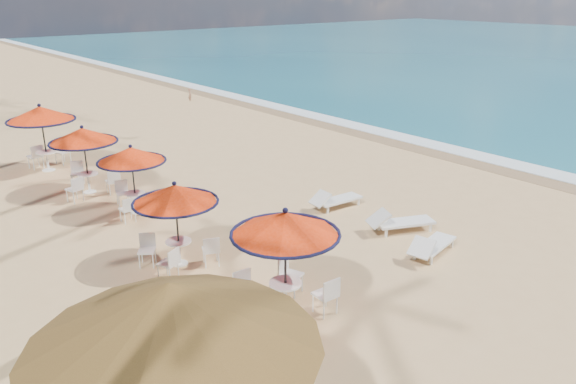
% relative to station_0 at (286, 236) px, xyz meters
% --- Properties ---
extents(ground, '(160.00, 160.00, 0.00)m').
position_rel_station_0_xyz_m(ground, '(4.57, 0.10, -1.78)').
color(ground, tan).
rests_on(ground, ground).
extents(foam_strip, '(1.20, 140.00, 0.04)m').
position_rel_station_0_xyz_m(foam_strip, '(13.87, 10.10, -1.78)').
color(foam_strip, white).
rests_on(foam_strip, ground).
extents(wetsand_band, '(1.40, 140.00, 0.02)m').
position_rel_station_0_xyz_m(wetsand_band, '(12.97, 10.10, -1.78)').
color(wetsand_band, olive).
rests_on(wetsand_band, ground).
extents(station_0, '(2.33, 2.33, 2.43)m').
position_rel_station_0_xyz_m(station_0, '(0.00, 0.00, 0.00)').
color(station_0, black).
rests_on(station_0, ground).
extents(station_1, '(2.14, 2.14, 2.24)m').
position_rel_station_0_xyz_m(station_1, '(-0.73, 3.39, -0.14)').
color(station_1, black).
rests_on(station_1, ground).
extents(station_2, '(2.11, 2.14, 2.20)m').
position_rel_station_0_xyz_m(station_2, '(0.02, 7.43, -0.17)').
color(station_2, black).
rests_on(station_2, ground).
extents(station_3, '(2.27, 2.38, 2.37)m').
position_rel_station_0_xyz_m(station_3, '(-0.43, 10.15, -0.04)').
color(station_3, black).
rests_on(station_3, ground).
extents(station_4, '(2.51, 2.51, 2.62)m').
position_rel_station_0_xyz_m(station_4, '(-0.67, 13.69, 0.22)').
color(station_4, black).
rests_on(station_4, ground).
extents(lounger_near, '(1.91, 0.94, 0.66)m').
position_rel_station_0_xyz_m(lounger_near, '(4.62, -0.38, -1.47)').
color(lounger_near, silver).
rests_on(lounger_near, ground).
extents(lounger_mid, '(2.05, 1.37, 0.71)m').
position_rel_station_0_xyz_m(lounger_mid, '(5.18, 1.19, -1.45)').
color(lounger_mid, silver).
rests_on(lounger_mid, ground).
extents(lounger_far, '(1.86, 0.71, 0.65)m').
position_rel_station_0_xyz_m(lounger_far, '(5.05, 3.70, -1.47)').
color(lounger_far, silver).
rests_on(lounger_far, ground).
extents(palapa, '(4.04, 4.04, 3.09)m').
position_rel_station_0_xyz_m(palapa, '(-3.89, -2.38, 0.81)').
color(palapa, brown).
rests_on(palapa, ground).
extents(person, '(0.27, 0.35, 0.85)m').
position_rel_station_0_xyz_m(person, '(10.84, 22.65, -1.35)').
color(person, '#99684E').
rests_on(person, ground).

